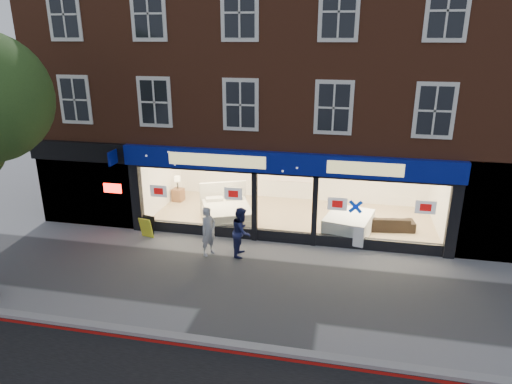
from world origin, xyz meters
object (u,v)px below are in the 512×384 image
(display_bed, at_px, (227,212))
(sofa, at_px, (389,223))
(a_board, at_px, (147,227))
(pedestrian_grey, at_px, (208,231))
(pedestrian_blue, at_px, (242,232))
(mattress_stack, at_px, (348,224))

(display_bed, height_order, sofa, display_bed)
(a_board, xyz_separation_m, pedestrian_grey, (2.60, -0.86, 0.44))
(display_bed, distance_m, sofa, 6.15)
(pedestrian_blue, bearing_deg, pedestrian_grey, 97.06)
(mattress_stack, xyz_separation_m, a_board, (-7.12, -1.54, -0.09))
(display_bed, bearing_deg, sofa, -19.59)
(display_bed, relative_size, pedestrian_grey, 1.67)
(sofa, xyz_separation_m, pedestrian_grey, (-6.00, -3.13, 0.47))
(display_bed, relative_size, sofa, 1.55)
(pedestrian_blue, bearing_deg, sofa, -61.99)
(sofa, xyz_separation_m, pedestrian_blue, (-4.92, -2.94, 0.47))
(sofa, distance_m, pedestrian_blue, 5.75)
(sofa, height_order, pedestrian_grey, pedestrian_grey)
(display_bed, height_order, mattress_stack, display_bed)
(mattress_stack, relative_size, pedestrian_blue, 1.30)
(display_bed, bearing_deg, pedestrian_blue, -87.58)
(pedestrian_blue, bearing_deg, a_board, 76.86)
(display_bed, height_order, pedestrian_grey, pedestrian_grey)
(a_board, relative_size, pedestrian_grey, 0.47)
(display_bed, relative_size, pedestrian_blue, 1.66)
(sofa, bearing_deg, mattress_stack, 18.48)
(pedestrian_grey, bearing_deg, mattress_stack, -32.88)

